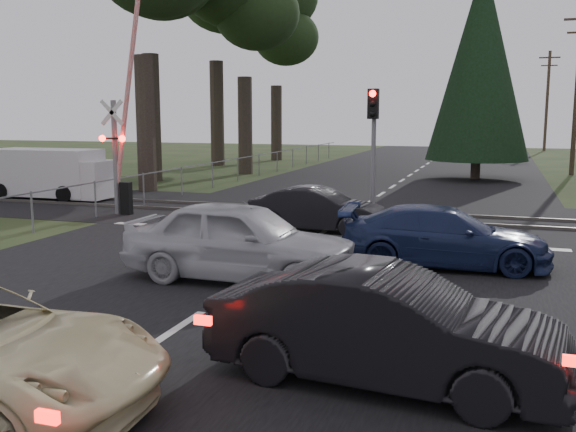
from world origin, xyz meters
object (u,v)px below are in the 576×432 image
at_px(blue_sedan, 444,237).
at_px(white_van, 54,174).
at_px(dark_car_far, 318,210).
at_px(crossing_signal, 121,153).
at_px(traffic_signal_center, 373,132).
at_px(silver_car, 240,241).
at_px(utility_pole_far, 547,99).
at_px(dark_hatchback, 386,328).

distance_m(blue_sedan, white_van, 17.27).
xyz_separation_m(blue_sedan, dark_car_far, (-3.81, 3.22, -0.03)).
xyz_separation_m(crossing_signal, blue_sedan, (10.89, -4.21, -1.40)).
bearing_deg(traffic_signal_center, silver_car, -98.92).
bearing_deg(utility_pole_far, white_van, -115.98).
height_order(dark_hatchback, dark_car_far, dark_hatchback).
xyz_separation_m(utility_pole_far, dark_hatchback, (-5.03, -56.10, -4.00)).
height_order(blue_sedan, dark_car_far, blue_sedan).
bearing_deg(white_van, traffic_signal_center, -9.42).
height_order(silver_car, dark_car_far, silver_car).
bearing_deg(white_van, blue_sedan, -25.17).
relative_size(silver_car, blue_sedan, 1.05).
height_order(crossing_signal, blue_sedan, crossing_signal).
xyz_separation_m(traffic_signal_center, silver_car, (-1.20, -7.65, -1.99)).
bearing_deg(white_van, dark_car_far, -18.74).
height_order(dark_hatchback, blue_sedan, dark_hatchback).
height_order(crossing_signal, dark_hatchback, crossing_signal).
distance_m(crossing_signal, traffic_signal_center, 8.36).
relative_size(utility_pole_far, blue_sedan, 1.98).
bearing_deg(dark_car_far, white_van, 75.09).
bearing_deg(silver_car, dark_car_far, 1.55).
bearing_deg(white_van, crossing_signal, -30.72).
bearing_deg(white_van, dark_hatchback, -42.45).
bearing_deg(dark_car_far, traffic_signal_center, -30.04).
xyz_separation_m(utility_pole_far, blue_sedan, (-4.89, -49.43, -4.06)).
xyz_separation_m(silver_car, dark_car_far, (0.00, 5.77, -0.18)).
relative_size(traffic_signal_center, silver_car, 0.86).
height_order(traffic_signal_center, white_van, traffic_signal_center).
bearing_deg(traffic_signal_center, white_van, 171.92).
bearing_deg(silver_car, dark_hatchback, -136.89).
bearing_deg(traffic_signal_center, blue_sedan, -62.88).
height_order(utility_pole_far, silver_car, utility_pole_far).
bearing_deg(utility_pole_far, dark_hatchback, -95.13).
xyz_separation_m(crossing_signal, dark_hatchback, (10.74, -10.89, -1.33)).
bearing_deg(traffic_signal_center, utility_pole_far, 80.40).
relative_size(utility_pole_far, dark_hatchback, 2.05).
xyz_separation_m(dark_car_far, white_van, (-11.98, 3.75, 0.36)).
bearing_deg(dark_car_far, utility_pole_far, -8.18).
height_order(crossing_signal, silver_car, crossing_signal).
xyz_separation_m(crossing_signal, dark_car_far, (7.07, -0.99, -1.42)).
relative_size(traffic_signal_center, blue_sedan, 0.90).
bearing_deg(blue_sedan, silver_car, 119.05).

